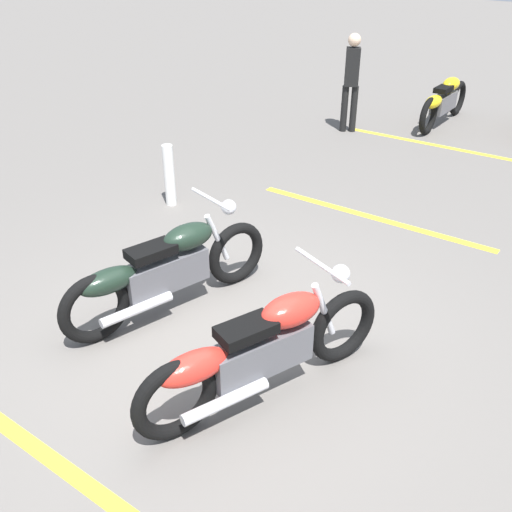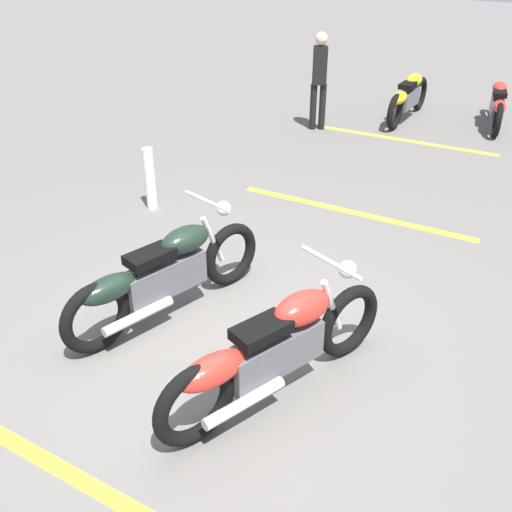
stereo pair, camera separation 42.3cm
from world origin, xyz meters
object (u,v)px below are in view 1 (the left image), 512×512
at_px(motorcycle_dark_foreground, 165,270).
at_px(motorcycle_row_center, 444,101).
at_px(bystander_near_row, 351,78).
at_px(bollard_post, 169,176).
at_px(motorcycle_bright_foreground, 260,350).

distance_m(motorcycle_dark_foreground, motorcycle_row_center, 7.44).
xyz_separation_m(motorcycle_row_center, bystander_near_row, (-1.40, 1.21, 0.50)).
relative_size(bystander_near_row, bollard_post, 2.05).
distance_m(motorcycle_row_center, bystander_near_row, 1.92).
xyz_separation_m(motorcycle_bright_foreground, bollard_post, (2.17, 3.13, -0.05)).
height_order(motorcycle_row_center, bollard_post, motorcycle_row_center).
xyz_separation_m(motorcycle_dark_foreground, bystander_near_row, (6.03, 1.43, 0.49)).
relative_size(motorcycle_bright_foreground, bollard_post, 2.59).
distance_m(motorcycle_dark_foreground, bystander_near_row, 6.22).
height_order(motorcycle_dark_foreground, bollard_post, motorcycle_dark_foreground).
xyz_separation_m(motorcycle_bright_foreground, bystander_near_row, (6.42, 2.84, 0.49)).
height_order(motorcycle_bright_foreground, bystander_near_row, bystander_near_row).
bearing_deg(motorcycle_dark_foreground, bollard_post, 57.66).
bearing_deg(bollard_post, bystander_near_row, -3.92).
height_order(motorcycle_dark_foreground, bystander_near_row, bystander_near_row).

